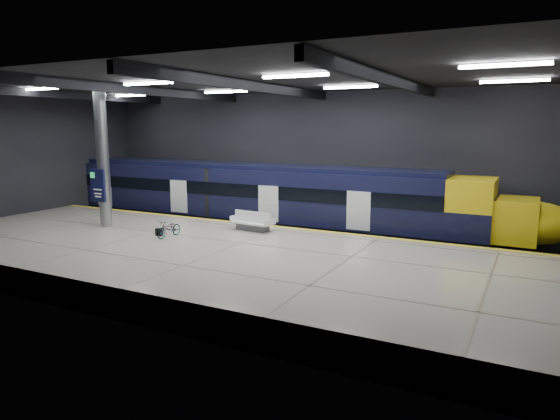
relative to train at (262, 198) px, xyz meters
The scene contains 10 objects.
ground 6.45m from the train, 64.07° to the right, with size 30.00×30.00×0.00m, color black.
room_shell 7.12m from the train, 64.07° to the right, with size 30.10×16.10×8.05m.
platform 8.56m from the train, 71.52° to the right, with size 30.00×11.00×1.10m, color beige.
safety_strip 3.95m from the train, 45.78° to the right, with size 30.00×0.40×0.01m, color gold.
rails 3.33m from the train, ahead, with size 30.00×1.52×0.16m.
train is the anchor object (origin of this frame).
bench 4.54m from the train, 66.19° to the right, with size 2.21×1.11×0.94m.
bicycle 7.16m from the train, 96.49° to the right, with size 0.53×1.51×0.80m, color #99999E.
pannier_bag 7.27m from the train, 101.22° to the right, with size 0.30×0.18×0.35m, color black.
info_column 8.76m from the train, 129.24° to the right, with size 0.90×0.78×6.90m.
Camera 1 is at (11.15, -18.87, 6.07)m, focal length 32.00 mm.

